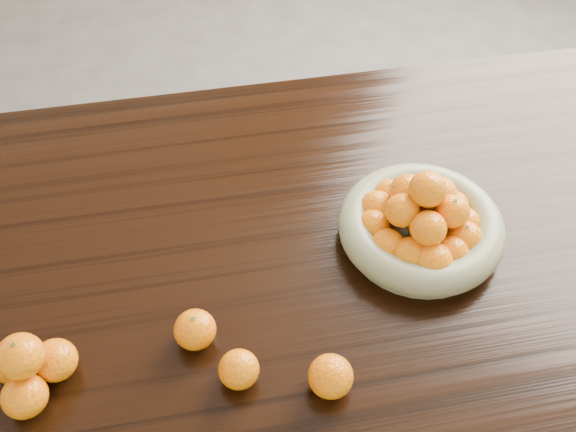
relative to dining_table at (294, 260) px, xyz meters
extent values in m
plane|color=#5E5C59|center=(0.00, 0.00, -0.66)|extent=(5.00, 5.00, 0.00)
cube|color=black|center=(0.00, 0.00, 0.07)|extent=(2.00, 1.00, 0.04)
cube|color=black|center=(0.93, 0.43, -0.31)|extent=(0.08, 0.08, 0.71)
cylinder|color=gray|center=(0.24, -0.06, 0.10)|extent=(0.30, 0.30, 0.01)
torus|color=gray|center=(0.24, -0.06, 0.13)|extent=(0.33, 0.33, 0.06)
ellipsoid|color=orange|center=(0.32, -0.03, 0.13)|extent=(0.07, 0.07, 0.06)
ellipsoid|color=orange|center=(0.30, 0.01, 0.14)|extent=(0.07, 0.07, 0.07)
ellipsoid|color=orange|center=(0.25, 0.02, 0.14)|extent=(0.07, 0.07, 0.06)
ellipsoid|color=orange|center=(0.20, 0.03, 0.14)|extent=(0.07, 0.07, 0.06)
ellipsoid|color=orange|center=(0.17, -0.01, 0.14)|extent=(0.07, 0.07, 0.07)
ellipsoid|color=orange|center=(0.15, -0.05, 0.14)|extent=(0.07, 0.07, 0.06)
ellipsoid|color=orange|center=(0.16, -0.10, 0.14)|extent=(0.07, 0.07, 0.06)
ellipsoid|color=orange|center=(0.20, -0.13, 0.14)|extent=(0.07, 0.07, 0.07)
ellipsoid|color=orange|center=(0.23, -0.15, 0.14)|extent=(0.08, 0.08, 0.07)
ellipsoid|color=orange|center=(0.28, -0.14, 0.13)|extent=(0.07, 0.07, 0.06)
ellipsoid|color=orange|center=(0.31, -0.11, 0.14)|extent=(0.07, 0.07, 0.07)
ellipsoid|color=orange|center=(0.33, -0.07, 0.13)|extent=(0.07, 0.07, 0.06)
ellipsoid|color=orange|center=(0.25, -0.06, 0.14)|extent=(0.07, 0.07, 0.07)
ellipsoid|color=orange|center=(0.28, -0.03, 0.18)|extent=(0.08, 0.08, 0.07)
ellipsoid|color=orange|center=(0.22, -0.01, 0.18)|extent=(0.07, 0.07, 0.07)
ellipsoid|color=orange|center=(0.20, -0.06, 0.19)|extent=(0.07, 0.07, 0.06)
ellipsoid|color=orange|center=(0.23, -0.11, 0.19)|extent=(0.07, 0.07, 0.06)
ellipsoid|color=orange|center=(0.29, -0.08, 0.19)|extent=(0.07, 0.07, 0.06)
ellipsoid|color=orange|center=(0.24, -0.05, 0.23)|extent=(0.07, 0.07, 0.07)
ellipsoid|color=orange|center=(-0.50, -0.28, 0.12)|extent=(0.08, 0.08, 0.07)
ellipsoid|color=orange|center=(-0.46, -0.23, 0.12)|extent=(0.08, 0.08, 0.07)
ellipsoid|color=orange|center=(-0.53, -0.22, 0.12)|extent=(0.08, 0.08, 0.07)
ellipsoid|color=orange|center=(-0.49, -0.24, 0.18)|extent=(0.08, 0.08, 0.07)
ellipsoid|color=orange|center=(-0.22, -0.21, 0.12)|extent=(0.07, 0.07, 0.07)
ellipsoid|color=orange|center=(-0.15, -0.30, 0.12)|extent=(0.07, 0.07, 0.07)
ellipsoid|color=orange|center=(0.00, -0.34, 0.13)|extent=(0.08, 0.08, 0.07)
camera|label=1|loc=(-0.16, -0.81, 1.10)|focal=40.00mm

